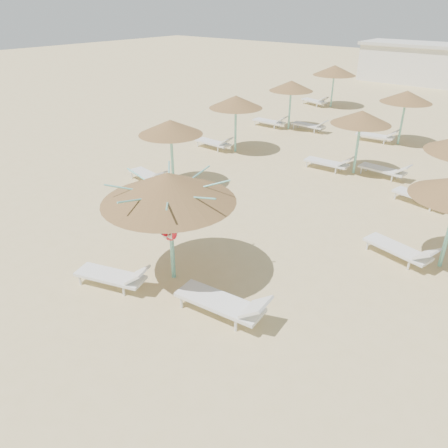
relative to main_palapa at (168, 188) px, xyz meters
The scene contains 6 objects.
ground 2.60m from the main_palapa, 46.52° to the right, with size 120.00×120.00×0.00m, color #D1BA7F.
main_palapa is the anchor object (origin of this frame).
lounger_main_a 2.72m from the main_palapa, 122.96° to the right, with size 2.08×1.21×0.72m.
lounger_main_b 3.06m from the main_palapa, 10.58° to the right, with size 2.38×0.96×0.84m.
palapa_field 11.54m from the main_palapa, 80.95° to the left, with size 20.78×19.82×2.72m.
service_hut 35.35m from the main_palapa, 99.53° to the left, with size 8.40×4.40×3.25m.
Camera 1 is at (7.11, -6.49, 6.67)m, focal length 35.00 mm.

